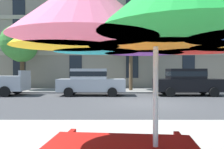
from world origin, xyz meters
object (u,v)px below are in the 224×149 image
Objects in this scene: sedan_black at (187,81)px; patio_umbrella at (156,24)px; street_tree_left at (20,44)px; street_tree_middle at (133,40)px; sedan_silver at (91,81)px.

patio_umbrella is at bearing -109.34° from sedan_black.
street_tree_middle is at bearing -1.89° from street_tree_left.
street_tree_middle is (-3.35, 2.97, 3.13)m from sedan_black.
patio_umbrella reaches higher than sedan_black.
patio_umbrella is (7.90, -15.96, -1.59)m from street_tree_left.
street_tree_middle is at bearing 138.47° from sedan_black.
street_tree_middle is at bearing 44.60° from sedan_silver.
street_tree_middle reaches higher than sedan_silver.
street_tree_left is at bearing 151.47° from sedan_silver.
sedan_black is 1.34× the size of patio_umbrella.
sedan_silver is 5.26m from street_tree_middle.
street_tree_left is 9.02m from street_tree_middle.
patio_umbrella reaches higher than sedan_silver.
sedan_silver is at bearing -28.53° from street_tree_left.
sedan_black is at bearing -41.53° from street_tree_middle.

